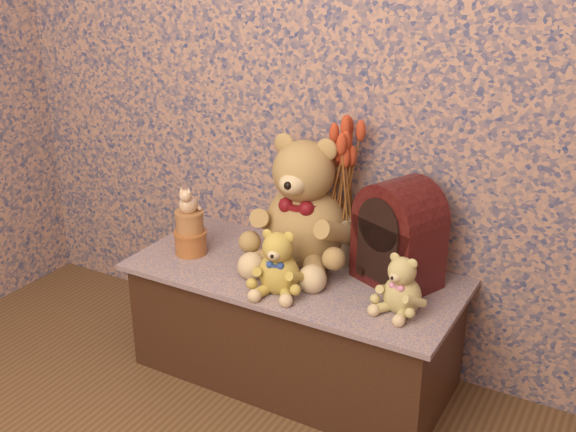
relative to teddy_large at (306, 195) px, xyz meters
name	(u,v)px	position (x,y,z in m)	size (l,w,h in m)	color
display_shelf	(294,324)	(0.02, -0.11, -0.49)	(1.23, 0.57, 0.45)	#3C477C
teddy_large	(306,195)	(0.00, 0.00, 0.00)	(0.42, 0.50, 0.53)	olive
teddy_medium	(279,258)	(0.04, -0.26, -0.14)	(0.19, 0.23, 0.25)	#B08F31
teddy_small	(403,281)	(0.46, -0.18, -0.16)	(0.17, 0.20, 0.22)	tan
cathedral_radio	(399,232)	(0.37, 0.00, -0.07)	(0.28, 0.20, 0.38)	#380A0B
ceramic_vase	(339,240)	(0.12, 0.04, -0.17)	(0.11, 0.11, 0.19)	tan
dried_stalks	(342,167)	(0.12, 0.04, 0.11)	(0.20, 0.20, 0.38)	#BA3B1D
biscuit_tin_lower	(191,243)	(-0.41, -0.17, -0.22)	(0.12, 0.12, 0.09)	gold
biscuit_tin_upper	(190,222)	(-0.41, -0.17, -0.13)	(0.11, 0.11, 0.08)	#DCAB60
cat_figurine	(188,198)	(-0.41, -0.17, -0.04)	(0.08, 0.09, 0.11)	silver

